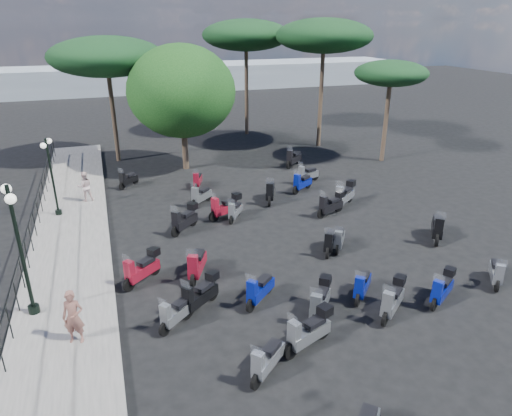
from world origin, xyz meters
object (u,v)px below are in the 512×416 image
object	(u,v)px
scooter_19	(362,285)
pine_2	(106,57)
scooter_10	(201,196)
scooter_11	(198,180)
scooter_27	(331,205)
scooter_6	(309,332)
scooter_7	(259,290)
scooter_8	(197,265)
scooter_0	(267,360)
scooter_24	(496,273)
broadleaf_tree	(182,91)
pine_1	(324,36)
pedestrian_far	(85,186)
scooter_9	(226,207)
scooter_2	(200,295)
scooter_5	(128,180)
scooter_14	(339,239)
scooter_20	(330,242)
scooter_16	(270,192)
lamp_post_1	(19,243)
scooter_1	(176,313)
scooter_23	(442,289)
scooter_26	(345,195)
scooter_13	(320,301)
scooter_22	(307,175)
pine_0	(246,35)
pine_3	(391,74)
scooter_3	(142,269)
lamp_post_2	(51,172)
scooter_21	(302,183)
scooter_15	(235,211)
scooter_4	(185,220)
scooter_25	(437,228)
woman	(73,317)
scooter_28	(294,158)

from	to	relation	value
scooter_19	pine_2	xyz separation A→B (m)	(-6.54, 18.60, 5.88)
scooter_10	scooter_11	size ratio (longest dim) A/B	0.89
scooter_27	scooter_6	bearing A→B (deg)	127.79
scooter_7	scooter_8	xyz separation A→B (m)	(-1.55, 2.13, 0.05)
scooter_6	scooter_7	world-z (taller)	scooter_6
scooter_0	scooter_24	xyz separation A→B (m)	(8.85, 1.53, -0.02)
broadleaf_tree	pine_1	distance (m)	10.60
pedestrian_far	scooter_8	distance (m)	9.34
pine_2	scooter_6	bearing A→B (deg)	-79.24
scooter_9	scooter_2	bearing A→B (deg)	138.39
scooter_5	scooter_14	bearing A→B (deg)	170.30
scooter_11	scooter_20	size ratio (longest dim) A/B	1.05
scooter_11	scooter_14	bearing A→B (deg)	134.41
scooter_10	scooter_16	size ratio (longest dim) A/B	0.76
scooter_6	lamp_post_1	bearing A→B (deg)	39.19
scooter_1	scooter_16	bearing A→B (deg)	-76.30
scooter_23	scooter_26	world-z (taller)	scooter_26
scooter_1	scooter_13	distance (m)	4.29
scooter_13	scooter_22	xyz separation A→B (m)	(4.80, 11.29, -0.07)
pedestrian_far	scooter_0	size ratio (longest dim) A/B	1.14
scooter_24	pine_0	size ratio (longest dim) A/B	0.15
scooter_20	pine_3	world-z (taller)	pine_3
pedestrian_far	pine_0	bearing A→B (deg)	-141.79
scooter_7	scooter_27	size ratio (longest dim) A/B	0.83
scooter_0	broadleaf_tree	bearing A→B (deg)	-45.87
scooter_3	scooter_13	bearing A→B (deg)	-166.97
scooter_14	pine_0	bearing A→B (deg)	-61.88
scooter_27	pine_3	world-z (taller)	pine_3
lamp_post_1	scooter_11	bearing A→B (deg)	38.98
scooter_2	scooter_6	bearing A→B (deg)	-175.99
lamp_post_1	lamp_post_2	distance (m)	7.84
lamp_post_2	scooter_21	xyz separation A→B (m)	(11.88, -0.46, -1.70)
lamp_post_1	scooter_15	bearing A→B (deg)	17.89
scooter_4	scooter_10	size ratio (longest dim) A/B	1.08
pedestrian_far	scooter_8	size ratio (longest dim) A/B	0.86
lamp_post_1	pine_3	distance (m)	22.36
lamp_post_1	scooter_2	bearing A→B (deg)	-28.84
scooter_15	pine_2	bearing A→B (deg)	-34.18
pedestrian_far	scooter_25	size ratio (longest dim) A/B	0.95
scooter_15	pine_1	size ratio (longest dim) A/B	0.15
scooter_6	scooter_8	bearing A→B (deg)	2.53
lamp_post_2	scooter_8	world-z (taller)	lamp_post_2
woman	scooter_13	size ratio (longest dim) A/B	1.11
woman	scooter_9	xyz separation A→B (m)	(6.21, 7.14, -0.42)
scooter_21	scooter_28	distance (m)	4.37
scooter_6	scooter_27	world-z (taller)	scooter_6
woman	scooter_20	bearing A→B (deg)	32.37
scooter_7	scooter_13	distance (m)	1.95
pine_3	scooter_15	bearing A→B (deg)	-152.87
scooter_0	pine_0	xyz separation A→B (m)	(7.57, 25.21, 6.82)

